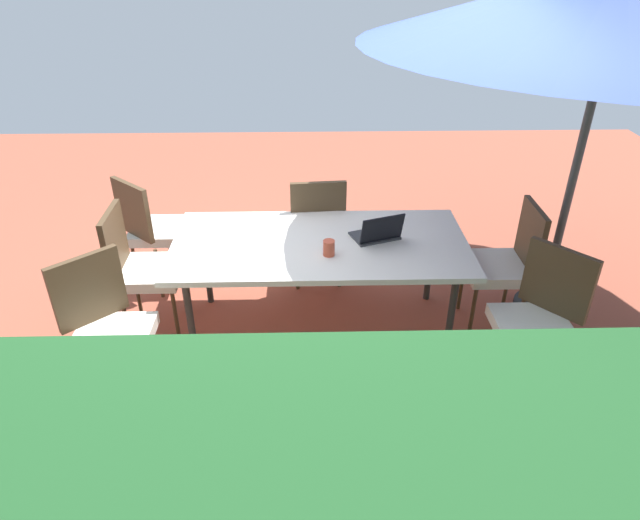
% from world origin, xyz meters
% --- Properties ---
extents(ground_plane, '(10.00, 10.00, 0.02)m').
position_xyz_m(ground_plane, '(0.00, 0.00, -0.01)').
color(ground_plane, '#9E4C38').
extents(dining_table, '(2.09, 1.03, 0.74)m').
position_xyz_m(dining_table, '(0.00, 0.00, 0.69)').
color(dining_table, silver).
rests_on(dining_table, ground_plane).
extents(patio_umbrella, '(3.15, 3.15, 2.49)m').
position_xyz_m(patio_umbrella, '(-1.80, -0.19, 2.25)').
color(patio_umbrella, '#4C4C4C').
rests_on(patio_umbrella, ground_plane).
extents(chair_northwest, '(0.59, 0.59, 0.98)m').
position_xyz_m(chair_northwest, '(-1.36, 0.67, 0.55)').
color(chair_northwest, silver).
rests_on(chair_northwest, ground_plane).
extents(chair_south, '(0.47, 0.48, 0.98)m').
position_xyz_m(chair_south, '(0.01, -0.67, 0.55)').
color(chair_south, silver).
rests_on(chair_south, ground_plane).
extents(chair_west, '(0.46, 0.46, 0.98)m').
position_xyz_m(chair_west, '(-1.37, -0.03, 0.55)').
color(chair_west, silver).
rests_on(chair_west, ground_plane).
extents(chair_east, '(0.47, 0.46, 0.98)m').
position_xyz_m(chair_east, '(1.30, -0.03, 0.55)').
color(chair_east, silver).
rests_on(chair_east, ground_plane).
extents(chair_southeast, '(0.59, 0.59, 0.98)m').
position_xyz_m(chair_southeast, '(1.36, -0.65, 0.55)').
color(chair_southeast, silver).
rests_on(chair_southeast, ground_plane).
extents(chair_northeast, '(0.59, 0.59, 0.98)m').
position_xyz_m(chair_northeast, '(1.32, 0.70, 0.55)').
color(chair_northeast, silver).
rests_on(chair_northeast, ground_plane).
extents(laptop, '(0.38, 0.34, 0.21)m').
position_xyz_m(laptop, '(-0.41, -0.03, 0.79)').
color(laptop, '#2D2D33').
rests_on(laptop, dining_table).
extents(cup, '(0.08, 0.08, 0.11)m').
position_xyz_m(cup, '(-0.06, 0.19, 0.80)').
color(cup, '#CC4C33').
rests_on(cup, dining_table).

